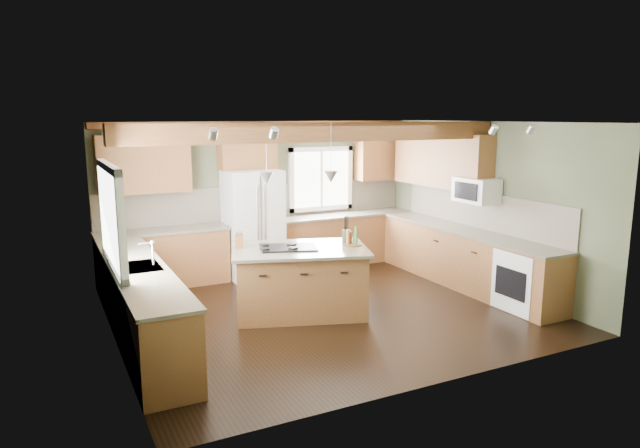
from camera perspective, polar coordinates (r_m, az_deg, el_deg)
name	(u,v)px	position (r m, az deg, el deg)	size (l,w,h in m)	color
floor	(326,310)	(8.10, 0.64, -8.58)	(5.60, 5.60, 0.00)	black
ceiling	(327,122)	(7.64, 0.68, 10.14)	(5.60, 5.60, 0.00)	silver
wall_back	(261,196)	(10.02, -5.89, 2.79)	(5.60, 5.60, 0.00)	#495038
wall_left	(110,238)	(6.97, -20.29, -1.37)	(5.00, 5.00, 0.00)	#495038
wall_right	(484,205)	(9.36, 16.09, 1.85)	(5.00, 5.00, 0.00)	#495038
ceiling_beam	(324,132)	(7.71, 0.44, 9.18)	(5.55, 0.26, 0.26)	#532C17
soffit_trim	(262,124)	(9.84, -5.82, 9.89)	(5.55, 0.20, 0.10)	#532C17
backsplash_back	(262,201)	(10.02, -5.85, 2.27)	(5.58, 0.03, 0.58)	brown
backsplash_right	(481,210)	(9.40, 15.79, 1.35)	(0.03, 3.70, 0.58)	brown
base_cab_back_left	(164,259)	(9.42, -15.38, -3.39)	(2.02, 0.60, 0.88)	brown
counter_back_left	(162,231)	(9.33, -15.52, -0.65)	(2.06, 0.64, 0.04)	#4A4236
base_cab_back_right	(344,239)	(10.52, 2.39, -1.54)	(2.62, 0.60, 0.88)	brown
counter_back_right	(344,215)	(10.44, 2.41, 0.93)	(2.66, 0.64, 0.04)	#4A4236
base_cab_left	(140,305)	(7.27, -17.52, -7.73)	(0.60, 3.70, 0.88)	brown
counter_left	(138,268)	(7.14, -17.73, -4.22)	(0.64, 3.74, 0.04)	#4A4236
base_cab_right	(465,259)	(9.37, 14.26, -3.42)	(0.60, 3.70, 0.88)	brown
counter_right	(466,231)	(9.27, 14.39, -0.66)	(0.64, 3.74, 0.04)	#4A4236
upper_cab_back_left	(144,164)	(9.27, -17.22, 5.76)	(1.40, 0.35, 0.90)	brown
upper_cab_over_fridge	(247,148)	(9.68, -7.30, 7.53)	(0.96, 0.35, 0.70)	brown
upper_cab_right	(441,160)	(9.86, 11.99, 6.28)	(0.35, 2.20, 0.90)	brown
upper_cab_back_corner	(379,155)	(10.83, 5.91, 6.84)	(0.90, 0.35, 0.90)	brown
window_left	(110,216)	(6.97, -20.30, 0.73)	(0.04, 1.60, 1.05)	white
window_back	(321,179)	(10.43, 0.05, 4.54)	(1.10, 0.04, 1.00)	white
sink	(138,268)	(7.14, -17.73, -4.18)	(0.50, 0.65, 0.03)	#262628
faucet	(153,254)	(7.13, -16.37, -2.92)	(0.02, 0.02, 0.28)	#B2B2B7
dishwasher	(163,343)	(6.07, -15.39, -11.45)	(0.60, 0.60, 0.84)	white
oven	(527,281)	(8.46, 19.95, -5.34)	(0.60, 0.72, 0.84)	white
microwave	(476,190)	(9.15, 15.37, 3.27)	(0.40, 0.70, 0.38)	white
pendant_left	(267,178)	(7.55, -5.34, 4.61)	(0.18, 0.18, 0.16)	#B2B2B7
pendant_right	(331,177)	(7.64, 1.09, 4.73)	(0.18, 0.18, 0.16)	#B2B2B7
refrigerator	(253,224)	(9.63, -6.71, 0.03)	(0.90, 0.74, 1.80)	white
island	(300,282)	(7.87, -2.03, -5.81)	(1.71, 1.04, 0.88)	brown
island_top	(300,249)	(7.75, -2.05, -2.54)	(1.82, 1.16, 0.04)	#4A4236
cooktop	(289,247)	(7.73, -3.11, -2.36)	(0.74, 0.49, 0.02)	black
knife_block	(239,241)	(7.80, -8.09, -1.71)	(0.11, 0.08, 0.18)	brown
utensil_crock	(346,236)	(8.11, 2.65, -1.19)	(0.13, 0.13, 0.17)	#37312C
bottle_tray	(353,237)	(7.89, 3.27, -1.27)	(0.26, 0.26, 0.24)	brown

